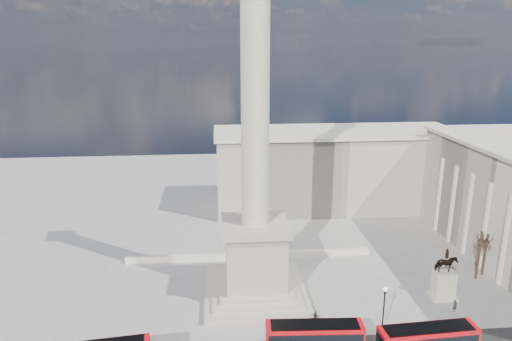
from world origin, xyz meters
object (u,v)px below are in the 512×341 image
object	(u,v)px
nelsons_column	(255,208)
equestrian_statue	(444,281)
victorian_lamp	(384,308)
pedestrian_standing	(427,331)
red_bus_b	(315,340)
pedestrian_crossing	(315,317)
pedestrian_walking	(455,306)

from	to	relation	value
nelsons_column	equestrian_statue	size ratio (longest dim) A/B	6.71
victorian_lamp	pedestrian_standing	world-z (taller)	victorian_lamp
red_bus_b	equestrian_statue	size ratio (longest dim) A/B	1.47
nelsons_column	red_bus_b	size ratio (longest dim) A/B	4.58
pedestrian_standing	pedestrian_crossing	bearing A→B (deg)	-54.78
nelsons_column	pedestrian_walking	world-z (taller)	nelsons_column
equestrian_statue	pedestrian_standing	size ratio (longest dim) A/B	4.52
nelsons_column	pedestrian_crossing	distance (m)	15.83
equestrian_statue	red_bus_b	bearing A→B (deg)	-151.69
equestrian_statue	pedestrian_crossing	size ratio (longest dim) A/B	4.74
equestrian_statue	pedestrian_crossing	world-z (taller)	equestrian_statue
victorian_lamp	pedestrian_walking	distance (m)	12.58
pedestrian_standing	victorian_lamp	bearing A→B (deg)	-43.25
pedestrian_walking	pedestrian_crossing	bearing A→B (deg)	166.34
red_bus_b	victorian_lamp	world-z (taller)	victorian_lamp
pedestrian_crossing	pedestrian_walking	bearing A→B (deg)	-137.64
nelsons_column	victorian_lamp	world-z (taller)	nelsons_column
victorian_lamp	pedestrian_walking	xyz separation A→B (m)	(11.43, 4.29, -3.06)
pedestrian_crossing	equestrian_statue	bearing A→B (deg)	-127.05
victorian_lamp	pedestrian_crossing	distance (m)	8.75
red_bus_b	pedestrian_walking	world-z (taller)	red_bus_b
equestrian_statue	pedestrian_crossing	bearing A→B (deg)	-167.06
equestrian_statue	pedestrian_walking	world-z (taller)	equestrian_statue
victorian_lamp	pedestrian_crossing	bearing A→B (deg)	154.53
equestrian_statue	pedestrian_walking	distance (m)	3.93
victorian_lamp	pedestrian_crossing	world-z (taller)	victorian_lamp
red_bus_b	pedestrian_walking	bearing A→B (deg)	23.31
nelsons_column	red_bus_b	xyz separation A→B (m)	(5.47, -14.03, -10.63)
red_bus_b	pedestrian_walking	distance (m)	21.68
equestrian_statue	pedestrian_walking	size ratio (longest dim) A/B	4.29
pedestrian_standing	pedestrian_crossing	distance (m)	13.33
equestrian_statue	pedestrian_standing	distance (m)	10.60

